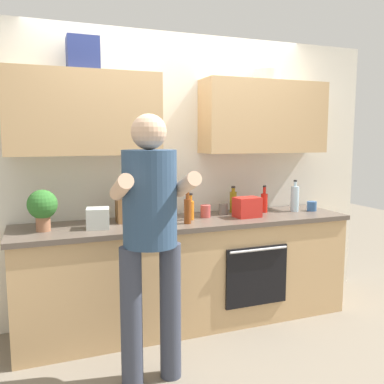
{
  "coord_description": "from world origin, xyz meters",
  "views": [
    {
      "loc": [
        -1.19,
        -3.2,
        1.58
      ],
      "look_at": [
        -0.01,
        -0.1,
        1.15
      ],
      "focal_mm": 38.65,
      "sensor_mm": 36.0,
      "label": 1
    }
  ],
  "objects_px": {
    "cup_stoneware": "(223,209)",
    "cup_ceramic": "(205,211)",
    "bottle_hotsauce": "(264,202)",
    "grocery_bag_produce": "(98,218)",
    "potted_herb": "(42,206)",
    "bottle_vinegar": "(188,210)",
    "person_standing": "(150,227)",
    "grocery_bag_rice": "(156,206)",
    "bottle_water": "(295,198)",
    "grocery_bag_crisps": "(247,207)",
    "knife_block": "(123,208)",
    "cup_tea": "(312,206)",
    "bottle_oil": "(233,201)",
    "bottle_juice": "(190,209)"
  },
  "relations": [
    {
      "from": "bottle_hotsauce",
      "to": "grocery_bag_produce",
      "type": "distance_m",
      "value": 1.55
    },
    {
      "from": "person_standing",
      "to": "bottle_hotsauce",
      "type": "distance_m",
      "value": 1.55
    },
    {
      "from": "person_standing",
      "to": "grocery_bag_produce",
      "type": "relative_size",
      "value": 10.22
    },
    {
      "from": "knife_block",
      "to": "grocery_bag_rice",
      "type": "height_order",
      "value": "knife_block"
    },
    {
      "from": "bottle_vinegar",
      "to": "cup_ceramic",
      "type": "height_order",
      "value": "bottle_vinegar"
    },
    {
      "from": "bottle_water",
      "to": "grocery_bag_produce",
      "type": "xyz_separation_m",
      "value": [
        -1.84,
        -0.09,
        -0.04
      ]
    },
    {
      "from": "cup_stoneware",
      "to": "cup_ceramic",
      "type": "bearing_deg",
      "value": -159.0
    },
    {
      "from": "cup_tea",
      "to": "bottle_juice",
      "type": "bearing_deg",
      "value": 179.87
    },
    {
      "from": "bottle_vinegar",
      "to": "person_standing",
      "type": "bearing_deg",
      "value": -128.04
    },
    {
      "from": "bottle_water",
      "to": "grocery_bag_produce",
      "type": "height_order",
      "value": "bottle_water"
    },
    {
      "from": "bottle_hotsauce",
      "to": "grocery_bag_produce",
      "type": "relative_size",
      "value": 1.48
    },
    {
      "from": "cup_stoneware",
      "to": "grocery_bag_crisps",
      "type": "height_order",
      "value": "grocery_bag_crisps"
    },
    {
      "from": "cup_ceramic",
      "to": "knife_block",
      "type": "distance_m",
      "value": 0.72
    },
    {
      "from": "bottle_hotsauce",
      "to": "bottle_water",
      "type": "height_order",
      "value": "bottle_water"
    },
    {
      "from": "cup_ceramic",
      "to": "bottle_vinegar",
      "type": "bearing_deg",
      "value": -140.94
    },
    {
      "from": "bottle_hotsauce",
      "to": "cup_stoneware",
      "type": "height_order",
      "value": "bottle_hotsauce"
    },
    {
      "from": "cup_stoneware",
      "to": "potted_herb",
      "type": "height_order",
      "value": "potted_herb"
    },
    {
      "from": "cup_ceramic",
      "to": "cup_tea",
      "type": "bearing_deg",
      "value": -3.35
    },
    {
      "from": "bottle_water",
      "to": "knife_block",
      "type": "height_order",
      "value": "knife_block"
    },
    {
      "from": "grocery_bag_crisps",
      "to": "knife_block",
      "type": "bearing_deg",
      "value": 171.71
    },
    {
      "from": "bottle_hotsauce",
      "to": "bottle_vinegar",
      "type": "relative_size",
      "value": 0.89
    },
    {
      "from": "cup_tea",
      "to": "potted_herb",
      "type": "distance_m",
      "value": 2.4
    },
    {
      "from": "bottle_hotsauce",
      "to": "grocery_bag_crisps",
      "type": "bearing_deg",
      "value": -149.7
    },
    {
      "from": "bottle_water",
      "to": "bottle_vinegar",
      "type": "height_order",
      "value": "bottle_water"
    },
    {
      "from": "cup_stoneware",
      "to": "bottle_vinegar",
      "type": "bearing_deg",
      "value": -148.55
    },
    {
      "from": "person_standing",
      "to": "cup_tea",
      "type": "relative_size",
      "value": 19.37
    },
    {
      "from": "cup_tea",
      "to": "cup_ceramic",
      "type": "bearing_deg",
      "value": 176.65
    },
    {
      "from": "cup_stoneware",
      "to": "cup_ceramic",
      "type": "distance_m",
      "value": 0.22
    },
    {
      "from": "bottle_juice",
      "to": "cup_ceramic",
      "type": "xyz_separation_m",
      "value": [
        0.16,
        0.06,
        -0.04
      ]
    },
    {
      "from": "cup_stoneware",
      "to": "potted_herb",
      "type": "xyz_separation_m",
      "value": [
        -1.54,
        -0.15,
        0.14
      ]
    },
    {
      "from": "bottle_vinegar",
      "to": "potted_herb",
      "type": "height_order",
      "value": "potted_herb"
    },
    {
      "from": "grocery_bag_produce",
      "to": "grocery_bag_rice",
      "type": "relative_size",
      "value": 0.72
    },
    {
      "from": "bottle_oil",
      "to": "grocery_bag_crisps",
      "type": "xyz_separation_m",
      "value": [
        0.01,
        -0.25,
        -0.02
      ]
    },
    {
      "from": "potted_herb",
      "to": "grocery_bag_rice",
      "type": "distance_m",
      "value": 0.91
    },
    {
      "from": "cup_tea",
      "to": "bottle_vinegar",
      "type": "bearing_deg",
      "value": -174.31
    },
    {
      "from": "potted_herb",
      "to": "grocery_bag_produce",
      "type": "height_order",
      "value": "potted_herb"
    },
    {
      "from": "bottle_water",
      "to": "cup_stoneware",
      "type": "relative_size",
      "value": 3.02
    },
    {
      "from": "bottle_hotsauce",
      "to": "grocery_bag_crisps",
      "type": "relative_size",
      "value": 1.15
    },
    {
      "from": "bottle_hotsauce",
      "to": "grocery_bag_crisps",
      "type": "height_order",
      "value": "bottle_hotsauce"
    },
    {
      "from": "person_standing",
      "to": "knife_block",
      "type": "bearing_deg",
      "value": 90.58
    },
    {
      "from": "cup_ceramic",
      "to": "grocery_bag_rice",
      "type": "xyz_separation_m",
      "value": [
        -0.43,
        0.05,
        0.06
      ]
    },
    {
      "from": "bottle_water",
      "to": "bottle_hotsauce",
      "type": "bearing_deg",
      "value": 169.8
    },
    {
      "from": "cup_tea",
      "to": "bottle_hotsauce",
      "type": "bearing_deg",
      "value": 168.49
    },
    {
      "from": "bottle_oil",
      "to": "grocery_bag_produce",
      "type": "relative_size",
      "value": 1.44
    },
    {
      "from": "bottle_juice",
      "to": "bottle_water",
      "type": "bearing_deg",
      "value": 2.06
    },
    {
      "from": "bottle_juice",
      "to": "grocery_bag_rice",
      "type": "xyz_separation_m",
      "value": [
        -0.27,
        0.11,
        0.03
      ]
    },
    {
      "from": "bottle_water",
      "to": "knife_block",
      "type": "bearing_deg",
      "value": 178.03
    },
    {
      "from": "bottle_vinegar",
      "to": "cup_ceramic",
      "type": "distance_m",
      "value": 0.31
    },
    {
      "from": "bottle_water",
      "to": "cup_stoneware",
      "type": "distance_m",
      "value": 0.7
    },
    {
      "from": "bottle_vinegar",
      "to": "cup_tea",
      "type": "height_order",
      "value": "bottle_vinegar"
    }
  ]
}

